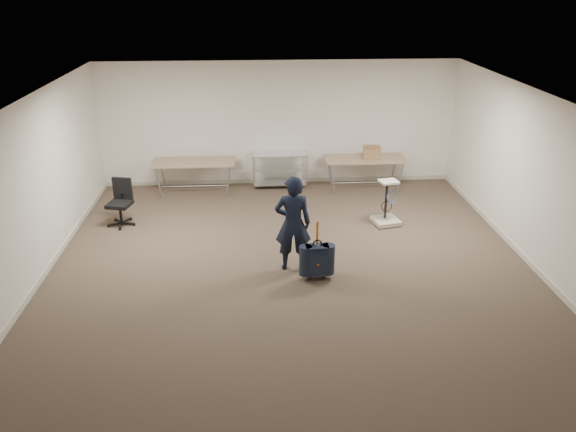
{
  "coord_description": "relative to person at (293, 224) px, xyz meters",
  "views": [
    {
      "loc": [
        -0.57,
        -7.93,
        4.47
      ],
      "look_at": [
        -0.05,
        0.3,
        0.93
      ],
      "focal_mm": 35.0,
      "sensor_mm": 36.0,
      "label": 1
    }
  ],
  "objects": [
    {
      "name": "ground",
      "position": [
        -0.02,
        -0.28,
        -0.81
      ],
      "size": [
        9.0,
        9.0,
        0.0
      ],
      "primitive_type": "plane",
      "color": "#443729",
      "rests_on": "ground"
    },
    {
      "name": "equipment_cart",
      "position": [
        1.95,
        1.69,
        -0.57
      ],
      "size": [
        0.58,
        0.58,
        0.89
      ],
      "color": "beige",
      "rests_on": "ground"
    },
    {
      "name": "cardboard_box",
      "position": [
        2.01,
        3.61,
        0.06
      ],
      "size": [
        0.41,
        0.33,
        0.28
      ],
      "primitive_type": "cube",
      "rotation": [
        0.0,
        0.0,
        -0.14
      ],
      "color": "olive",
      "rests_on": "folding_table_right"
    },
    {
      "name": "person",
      "position": [
        0.0,
        0.0,
        0.0
      ],
      "size": [
        0.6,
        0.4,
        1.62
      ],
      "primitive_type": "imported",
      "rotation": [
        0.0,
        0.0,
        3.12
      ],
      "color": "black",
      "rests_on": "ground"
    },
    {
      "name": "folding_table_right",
      "position": [
        1.88,
        3.67,
        -0.13
      ],
      "size": [
        1.8,
        0.75,
        0.73
      ],
      "color": "tan",
      "rests_on": "ground"
    },
    {
      "name": "room_shell",
      "position": [
        -0.02,
        1.1,
        -0.76
      ],
      "size": [
        8.0,
        9.0,
        9.0
      ],
      "color": "white",
      "rests_on": "ground"
    },
    {
      "name": "office_chair",
      "position": [
        -3.2,
        2.0,
        -0.53
      ],
      "size": [
        0.55,
        0.55,
        0.9
      ],
      "color": "black",
      "rests_on": "ground"
    },
    {
      "name": "suitcase",
      "position": [
        0.36,
        -0.39,
        -0.47
      ],
      "size": [
        0.38,
        0.23,
        0.99
      ],
      "color": "#161F32",
      "rests_on": "ground"
    },
    {
      "name": "wire_shelf",
      "position": [
        -0.02,
        3.92,
        -0.37
      ],
      "size": [
        1.22,
        0.47,
        0.8
      ],
      "color": "silver",
      "rests_on": "ground"
    },
    {
      "name": "folding_table_left",
      "position": [
        -1.92,
        3.67,
        -0.13
      ],
      "size": [
        1.8,
        0.75,
        0.73
      ],
      "color": "tan",
      "rests_on": "ground"
    }
  ]
}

